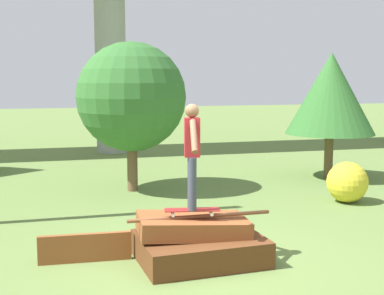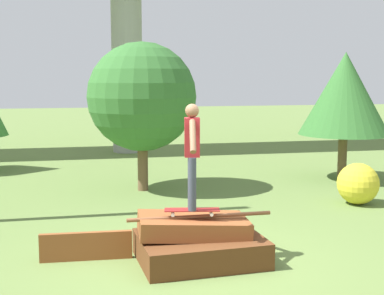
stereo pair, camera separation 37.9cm
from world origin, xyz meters
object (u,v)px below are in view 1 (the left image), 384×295
at_px(tree_behind_left, 131,97).
at_px(tree_behind_right, 331,94).
at_px(bush_yellow_flowering, 347,182).
at_px(skateboard, 192,210).
at_px(skater, 192,149).

xyz_separation_m(tree_behind_left, tree_behind_right, (5.39, 0.26, 0.03)).
distance_m(tree_behind_left, bush_yellow_flowering, 5.32).
bearing_deg(skateboard, tree_behind_right, 45.98).
bearing_deg(tree_behind_left, skater, -88.57).
relative_size(skateboard, bush_yellow_flowering, 0.94).
height_order(skateboard, tree_behind_left, tree_behind_left).
xyz_separation_m(skater, bush_yellow_flowering, (4.26, 2.80, -1.25)).
xyz_separation_m(skater, tree_behind_right, (5.26, 5.44, 0.59)).
bearing_deg(bush_yellow_flowering, skateboard, -146.68).
relative_size(skater, tree_behind_right, 0.46).
xyz_separation_m(tree_behind_right, bush_yellow_flowering, (-1.00, -2.64, -1.84)).
xyz_separation_m(skateboard, tree_behind_right, (5.26, 5.44, 1.50)).
bearing_deg(skater, tree_behind_left, 91.43).
bearing_deg(skateboard, skater, 161.03).
relative_size(tree_behind_left, bush_yellow_flowering, 3.97).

